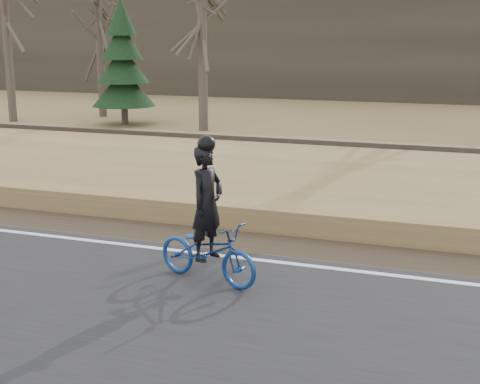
% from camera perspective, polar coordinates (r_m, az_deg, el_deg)
% --- Properties ---
extents(ground, '(120.00, 120.00, 0.00)m').
position_cam_1_polar(ground, '(11.58, -9.15, -5.17)').
color(ground, olive).
rests_on(ground, ground).
extents(road, '(120.00, 6.00, 0.06)m').
position_cam_1_polar(road, '(9.60, -16.36, -9.31)').
color(road, black).
rests_on(road, ground).
extents(edge_line, '(120.00, 0.12, 0.01)m').
position_cam_1_polar(edge_line, '(11.73, -8.70, -4.58)').
color(edge_line, silver).
rests_on(edge_line, road).
extents(shoulder, '(120.00, 1.60, 0.04)m').
position_cam_1_polar(shoulder, '(12.59, -6.56, -3.49)').
color(shoulder, '#473A2B').
rests_on(shoulder, ground).
extents(embankment, '(120.00, 5.00, 0.44)m').
position_cam_1_polar(embankment, '(15.20, -1.64, 0.29)').
color(embankment, olive).
rests_on(embankment, ground).
extents(ballast, '(120.00, 3.00, 0.45)m').
position_cam_1_polar(ballast, '(18.72, 2.55, 2.76)').
color(ballast, slate).
rests_on(ballast, ground).
extents(railroad, '(120.00, 2.40, 0.29)m').
position_cam_1_polar(railroad, '(18.67, 2.56, 3.67)').
color(railroad, black).
rests_on(railroad, ballast).
extents(treeline_backdrop, '(120.00, 4.00, 6.00)m').
position_cam_1_polar(treeline_backdrop, '(39.98, 12.06, 12.05)').
color(treeline_backdrop, '#383328').
rests_on(treeline_backdrop, ground).
extents(cyclist, '(1.84, 1.07, 2.18)m').
position_cam_1_polar(cyclist, '(9.82, -2.80, -3.76)').
color(cyclist, navy).
rests_on(cyclist, road).
extents(bare_tree_far_left, '(0.36, 0.36, 7.26)m').
position_cam_1_polar(bare_tree_far_left, '(30.39, -19.28, 12.52)').
color(bare_tree_far_left, brown).
rests_on(bare_tree_far_left, ground).
extents(bare_tree_left, '(0.36, 0.36, 7.10)m').
position_cam_1_polar(bare_tree_left, '(31.22, -11.90, 12.82)').
color(bare_tree_left, brown).
rests_on(bare_tree_left, ground).
extents(bare_tree_near_left, '(0.36, 0.36, 7.12)m').
position_cam_1_polar(bare_tree_near_left, '(26.02, -3.23, 13.06)').
color(bare_tree_near_left, brown).
rests_on(bare_tree_near_left, ground).
extents(conifer, '(2.60, 2.60, 5.12)m').
position_cam_1_polar(conifer, '(28.14, -9.97, 10.58)').
color(conifer, brown).
rests_on(conifer, ground).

